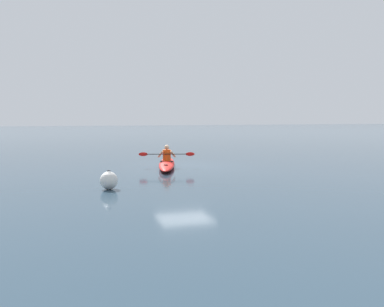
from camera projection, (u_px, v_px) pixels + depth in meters
name	position (u px, v px, depth m)	size (l,w,h in m)	color
ground_plane	(185.00, 166.00, 20.38)	(160.00, 160.00, 0.00)	#283D4C
kayak	(167.00, 164.00, 19.76)	(1.97, 5.19, 0.30)	red
kayaker	(167.00, 154.00, 19.69)	(2.40, 0.71, 0.71)	#E04C14
mooring_buoy_channel_marker	(109.00, 180.00, 13.89)	(0.56, 0.56, 0.61)	silver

